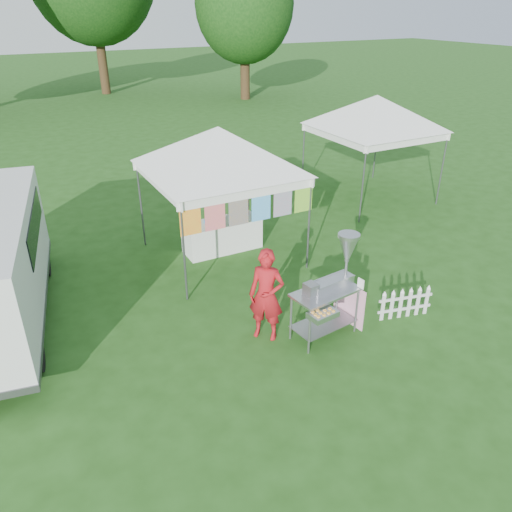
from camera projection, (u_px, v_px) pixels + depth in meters
ground at (304, 334)px, 8.92m from camera, size 120.00×120.00×0.00m
canopy_main at (218, 127)px, 10.30m from camera, size 4.24×4.24×3.45m
canopy_right at (377, 95)px, 13.79m from camera, size 4.24×4.24×3.45m
tree_right at (244, 4)px, 28.03m from camera, size 5.60×5.60×8.42m
donut_cart at (335, 279)px, 8.50m from camera, size 1.32×1.04×1.83m
vendor at (266, 295)px, 8.49m from camera, size 0.72×0.72×1.68m
picket_fence at (405, 304)px, 9.27m from camera, size 1.06×0.28×0.56m
display_table at (222, 236)px, 11.80m from camera, size 1.80×0.70×0.72m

